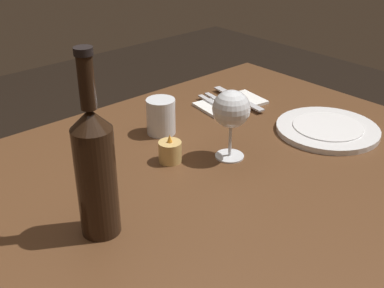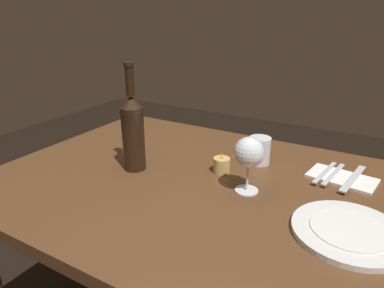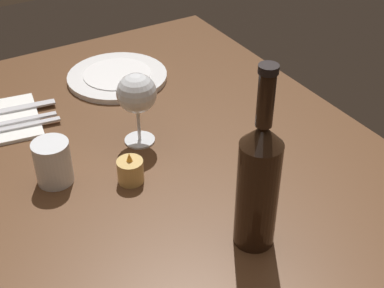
{
  "view_description": "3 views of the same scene",
  "coord_description": "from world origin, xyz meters",
  "px_view_note": "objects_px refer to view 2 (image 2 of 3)",
  "views": [
    {
      "loc": [
        -0.61,
        -0.67,
        1.29
      ],
      "look_at": [
        -0.02,
        -0.01,
        0.83
      ],
      "focal_mm": 46.2,
      "sensor_mm": 36.0,
      "label": 1
    },
    {
      "loc": [
        0.41,
        -0.81,
        1.22
      ],
      "look_at": [
        -0.07,
        0.02,
        0.85
      ],
      "focal_mm": 32.5,
      "sensor_mm": 36.0,
      "label": 2
    },
    {
      "loc": [
        -0.78,
        0.41,
        1.43
      ],
      "look_at": [
        -0.04,
        -0.03,
        0.81
      ],
      "focal_mm": 51.27,
      "sensor_mm": 36.0,
      "label": 3
    }
  ],
  "objects_px": {
    "votive_candle": "(222,166)",
    "dinner_plate": "(349,231)",
    "wine_glass_left": "(249,153)",
    "table_knife": "(353,178)",
    "fork_inner": "(333,174)",
    "wine_bottle": "(133,131)",
    "folded_napkin": "(342,178)",
    "fork_outer": "(325,172)",
    "water_tumbler": "(259,152)"
  },
  "relations": [
    {
      "from": "votive_candle",
      "to": "dinner_plate",
      "type": "xyz_separation_m",
      "value": [
        0.39,
        -0.15,
        -0.02
      ]
    },
    {
      "from": "wine_glass_left",
      "to": "votive_candle",
      "type": "distance_m",
      "value": 0.16
    },
    {
      "from": "table_knife",
      "to": "fork_inner",
      "type": "bearing_deg",
      "value": 180.0
    },
    {
      "from": "wine_bottle",
      "to": "table_knife",
      "type": "distance_m",
      "value": 0.68
    },
    {
      "from": "wine_glass_left",
      "to": "dinner_plate",
      "type": "distance_m",
      "value": 0.31
    },
    {
      "from": "folded_napkin",
      "to": "fork_outer",
      "type": "relative_size",
      "value": 1.14
    },
    {
      "from": "folded_napkin",
      "to": "wine_bottle",
      "type": "bearing_deg",
      "value": -156.91
    },
    {
      "from": "folded_napkin",
      "to": "table_knife",
      "type": "xyz_separation_m",
      "value": [
        0.03,
        0.0,
        0.01
      ]
    },
    {
      "from": "votive_candle",
      "to": "folded_napkin",
      "type": "height_order",
      "value": "votive_candle"
    },
    {
      "from": "dinner_plate",
      "to": "table_knife",
      "type": "distance_m",
      "value": 0.29
    },
    {
      "from": "wine_bottle",
      "to": "fork_outer",
      "type": "height_order",
      "value": "wine_bottle"
    },
    {
      "from": "wine_bottle",
      "to": "wine_glass_left",
      "type": "bearing_deg",
      "value": 5.97
    },
    {
      "from": "water_tumbler",
      "to": "table_knife",
      "type": "distance_m",
      "value": 0.29
    },
    {
      "from": "votive_candle",
      "to": "fork_inner",
      "type": "bearing_deg",
      "value": 24.11
    },
    {
      "from": "wine_glass_left",
      "to": "dinner_plate",
      "type": "height_order",
      "value": "wine_glass_left"
    },
    {
      "from": "wine_bottle",
      "to": "folded_napkin",
      "type": "relative_size",
      "value": 1.65
    },
    {
      "from": "dinner_plate",
      "to": "table_knife",
      "type": "height_order",
      "value": "dinner_plate"
    },
    {
      "from": "votive_candle",
      "to": "folded_napkin",
      "type": "bearing_deg",
      "value": 22.48
    },
    {
      "from": "wine_glass_left",
      "to": "water_tumbler",
      "type": "xyz_separation_m",
      "value": [
        -0.04,
        0.2,
        -0.08
      ]
    },
    {
      "from": "dinner_plate",
      "to": "table_knife",
      "type": "bearing_deg",
      "value": 95.15
    },
    {
      "from": "fork_outer",
      "to": "table_knife",
      "type": "height_order",
      "value": "same"
    },
    {
      "from": "wine_bottle",
      "to": "dinner_plate",
      "type": "bearing_deg",
      "value": -3.05
    },
    {
      "from": "fork_inner",
      "to": "folded_napkin",
      "type": "bearing_deg",
      "value": -0.0
    },
    {
      "from": "wine_bottle",
      "to": "votive_candle",
      "type": "distance_m",
      "value": 0.3
    },
    {
      "from": "water_tumbler",
      "to": "table_knife",
      "type": "xyz_separation_m",
      "value": [
        0.29,
        0.01,
        -0.03
      ]
    },
    {
      "from": "water_tumbler",
      "to": "votive_candle",
      "type": "height_order",
      "value": "water_tumbler"
    },
    {
      "from": "water_tumbler",
      "to": "wine_glass_left",
      "type": "bearing_deg",
      "value": -79.43
    },
    {
      "from": "fork_outer",
      "to": "wine_glass_left",
      "type": "bearing_deg",
      "value": -128.94
    },
    {
      "from": "table_knife",
      "to": "fork_outer",
      "type": "bearing_deg",
      "value": 180.0
    },
    {
      "from": "water_tumbler",
      "to": "votive_candle",
      "type": "relative_size",
      "value": 1.33
    },
    {
      "from": "dinner_plate",
      "to": "fork_inner",
      "type": "distance_m",
      "value": 0.3
    },
    {
      "from": "wine_glass_left",
      "to": "table_knife",
      "type": "xyz_separation_m",
      "value": [
        0.25,
        0.21,
        -0.1
      ]
    },
    {
      "from": "wine_bottle",
      "to": "fork_inner",
      "type": "relative_size",
      "value": 1.87
    },
    {
      "from": "wine_bottle",
      "to": "water_tumbler",
      "type": "relative_size",
      "value": 3.77
    },
    {
      "from": "folded_napkin",
      "to": "fork_inner",
      "type": "distance_m",
      "value": 0.03
    },
    {
      "from": "wine_glass_left",
      "to": "water_tumbler",
      "type": "relative_size",
      "value": 1.8
    },
    {
      "from": "dinner_plate",
      "to": "folded_napkin",
      "type": "bearing_deg",
      "value": 101.07
    },
    {
      "from": "votive_candle",
      "to": "wine_bottle",
      "type": "bearing_deg",
      "value": -156.13
    },
    {
      "from": "wine_glass_left",
      "to": "votive_candle",
      "type": "height_order",
      "value": "wine_glass_left"
    },
    {
      "from": "wine_glass_left",
      "to": "fork_inner",
      "type": "bearing_deg",
      "value": 47.21
    },
    {
      "from": "wine_glass_left",
      "to": "table_knife",
      "type": "distance_m",
      "value": 0.35
    },
    {
      "from": "water_tumbler",
      "to": "folded_napkin",
      "type": "xyz_separation_m",
      "value": [
        0.26,
        0.01,
        -0.04
      ]
    },
    {
      "from": "water_tumbler",
      "to": "folded_napkin",
      "type": "relative_size",
      "value": 0.44
    },
    {
      "from": "fork_outer",
      "to": "table_knife",
      "type": "xyz_separation_m",
      "value": [
        0.08,
        -0.0,
        0.0
      ]
    },
    {
      "from": "wine_glass_left",
      "to": "fork_inner",
      "type": "relative_size",
      "value": 0.89
    },
    {
      "from": "dinner_plate",
      "to": "fork_inner",
      "type": "relative_size",
      "value": 1.42
    },
    {
      "from": "dinner_plate",
      "to": "wine_glass_left",
      "type": "bearing_deg",
      "value": 165.34
    },
    {
      "from": "dinner_plate",
      "to": "folded_napkin",
      "type": "distance_m",
      "value": 0.29
    },
    {
      "from": "water_tumbler",
      "to": "votive_candle",
      "type": "bearing_deg",
      "value": -119.91
    },
    {
      "from": "wine_glass_left",
      "to": "wine_bottle",
      "type": "height_order",
      "value": "wine_bottle"
    }
  ]
}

